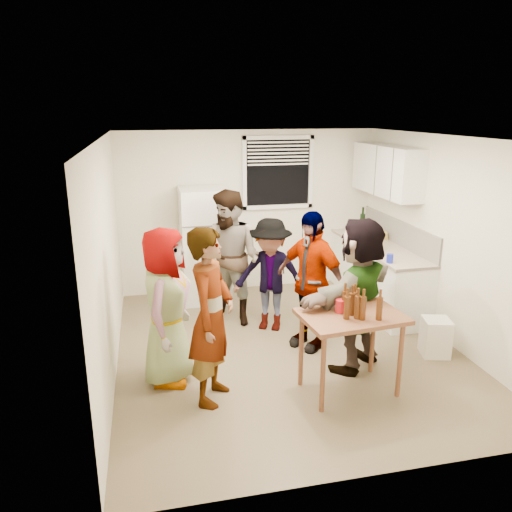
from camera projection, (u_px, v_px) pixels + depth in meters
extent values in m
cube|color=white|center=(205.00, 245.00, 7.42)|extent=(0.70, 0.70, 1.70)
cube|color=white|center=(377.00, 276.00, 7.36)|extent=(0.60, 2.20, 0.86)
cube|color=beige|center=(379.00, 246.00, 7.23)|extent=(0.64, 2.22, 0.04)
cube|color=#B6B1A9|center=(398.00, 232.00, 7.24)|extent=(0.03, 2.20, 0.36)
cube|color=white|center=(387.00, 170.00, 7.14)|extent=(0.34, 1.60, 0.70)
cylinder|color=white|center=(374.00, 243.00, 7.35)|extent=(0.12, 0.12, 0.26)
cylinder|color=black|center=(362.00, 233.00, 7.92)|extent=(0.08, 0.08, 0.31)
cylinder|color=#47230C|center=(380.00, 250.00, 6.99)|extent=(0.06, 0.06, 0.23)
cylinder|color=#1925AC|center=(389.00, 263.00, 6.40)|extent=(0.09, 0.09, 0.11)
cube|color=gold|center=(385.00, 235.00, 7.52)|extent=(0.02, 0.16, 0.13)
cube|color=white|center=(436.00, 335.00, 5.85)|extent=(0.37, 0.37, 0.45)
cylinder|color=#47230C|center=(354.00, 313.00, 4.96)|extent=(0.06, 0.06, 0.23)
cylinder|color=red|center=(340.00, 312.00, 4.98)|extent=(0.10, 0.10, 0.13)
imported|color=gray|center=(170.00, 379.00, 5.38)|extent=(1.85, 1.32, 0.53)
imported|color=#141933|center=(214.00, 397.00, 5.04)|extent=(1.87, 1.34, 0.42)
imported|color=brown|center=(232.00, 322.00, 6.83)|extent=(1.89, 1.90, 0.68)
imported|color=#414147|center=(270.00, 328.00, 6.63)|extent=(1.54, 1.76, 0.55)
imported|color=black|center=(308.00, 345.00, 6.15)|extent=(1.95, 1.74, 0.41)
imported|color=#D66E42|center=(354.00, 365.00, 5.67)|extent=(2.30, 2.32, 0.51)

